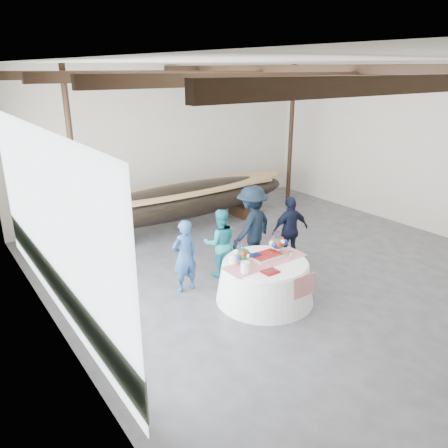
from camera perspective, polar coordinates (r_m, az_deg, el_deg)
floor at (r=9.96m, az=10.04°, el=-6.81°), size 10.00×12.00×0.01m
wall_back at (r=13.93m, az=-7.39°, el=10.71°), size 10.00×0.02×4.50m
wall_left at (r=6.67m, az=-20.61°, el=-0.39°), size 0.02×12.00×4.50m
wall_right at (r=13.20m, az=26.33°, el=8.36°), size 0.02×12.00×4.50m
ceiling at (r=8.93m, az=11.85°, el=19.99°), size 10.00×12.00×0.01m
pavilion_structure at (r=9.46m, az=8.25°, el=17.14°), size 9.80×11.76×4.50m
open_bay at (r=7.74m, az=-21.90°, el=-1.18°), size 0.03×7.00×3.20m
longboat_display at (r=12.41m, az=-5.25°, el=3.10°), size 7.20×1.44×1.35m
banquet_table at (r=8.77m, az=5.36°, el=-7.38°), size 1.94×1.94×0.83m
tabletop_items at (r=8.61m, az=4.70°, el=-3.75°), size 1.81×0.95×0.40m
guest_woman_blue at (r=8.98m, az=-5.17°, el=-4.17°), size 0.58×0.39×1.55m
guest_woman_teal at (r=9.61m, az=-0.51°, el=-2.46°), size 0.91×0.82×1.54m
guest_man_left at (r=9.98m, az=3.68°, el=-0.41°), size 1.40×1.04×1.94m
guest_man_right at (r=10.36m, az=8.63°, el=-0.78°), size 1.01×0.57×1.62m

